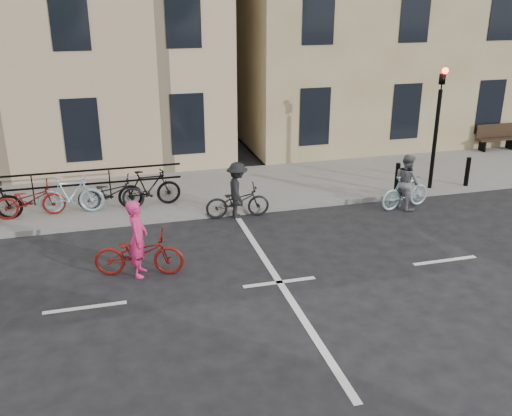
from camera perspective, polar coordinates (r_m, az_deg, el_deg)
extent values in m
plane|color=black|center=(12.28, 2.36, -7.44)|extent=(120.00, 120.00, 0.00)
cube|color=slate|center=(17.29, -16.56, 0.58)|extent=(46.00, 4.00, 0.15)
cylinder|color=black|center=(17.95, 17.46, 6.49)|extent=(0.12, 0.12, 3.00)
imported|color=black|center=(17.60, 18.15, 12.64)|extent=(0.15, 0.18, 0.90)
sphere|color=#FF0C05|center=(17.48, 18.40, 12.90)|extent=(0.18, 0.18, 0.18)
cylinder|color=black|center=(17.54, 13.93, 2.95)|extent=(0.14, 0.14, 0.90)
cylinder|color=black|center=(18.80, 20.38, 3.43)|extent=(0.14, 0.14, 0.90)
cube|color=black|center=(23.23, 21.69, 5.79)|extent=(0.06, 0.38, 0.40)
cube|color=black|center=(23.96, 24.02, 5.89)|extent=(0.06, 0.38, 0.40)
cube|color=black|center=(23.54, 22.95, 6.38)|extent=(1.60, 0.40, 0.06)
cube|color=black|center=(23.61, 22.79, 7.17)|extent=(1.60, 0.06, 0.50)
cube|color=black|center=(17.08, -19.67, 1.92)|extent=(7.25, 0.04, 0.95)
imported|color=maroon|center=(16.29, -21.68, 0.75)|extent=(1.80, 0.63, 0.95)
imported|color=#95BCC3|center=(16.17, -18.03, 1.27)|extent=(1.75, 0.49, 1.05)
imported|color=black|center=(16.15, -14.31, 1.45)|extent=(1.80, 0.63, 0.95)
imported|color=black|center=(16.17, -10.62, 1.96)|extent=(1.75, 0.49, 1.05)
imported|color=maroon|center=(12.64, -11.62, -4.45)|extent=(2.03, 1.08, 1.01)
imported|color=#D42564|center=(12.49, -11.74, -2.99)|extent=(0.54, 0.70, 1.72)
imported|color=#95BCC3|center=(16.72, 14.73, 1.59)|extent=(1.69, 0.77, 0.98)
imported|color=#5A595E|center=(16.63, 14.83, 2.56)|extent=(0.74, 0.87, 1.58)
imported|color=black|center=(15.53, -1.86, 0.68)|extent=(1.78, 0.72, 0.92)
imported|color=black|center=(15.42, -1.87, 1.79)|extent=(0.64, 1.04, 1.55)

